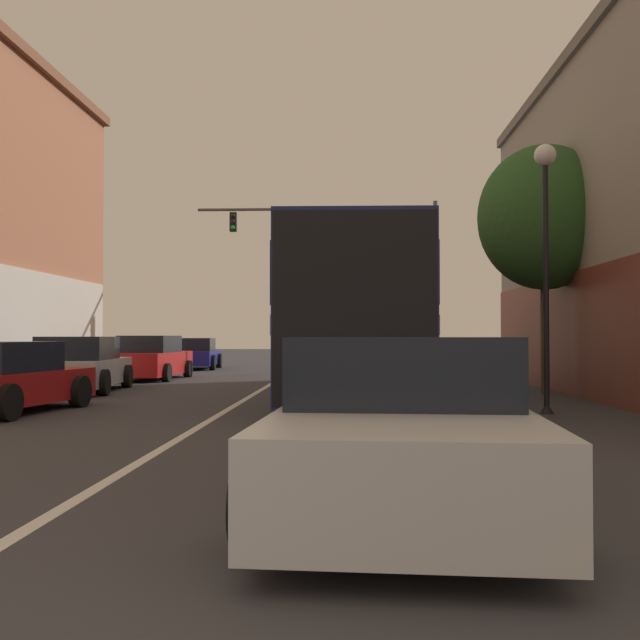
{
  "coord_description": "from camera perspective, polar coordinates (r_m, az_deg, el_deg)",
  "views": [
    {
      "loc": [
        2.31,
        -1.33,
        1.38
      ],
      "look_at": [
        1.63,
        15.1,
        1.74
      ],
      "focal_mm": 42.0,
      "sensor_mm": 36.0,
      "label": 1
    }
  ],
  "objects": [
    {
      "name": "lane_center_line",
      "position": [
        18.3,
        -4.93,
        -5.57
      ],
      "size": [
        0.14,
        45.55,
        0.01
      ],
      "color": "silver",
      "rests_on": "ground_plane"
    },
    {
      "name": "bus",
      "position": [
        17.73,
        2.35,
        0.44
      ],
      "size": [
        3.03,
        12.59,
        3.39
      ],
      "rotation": [
        0.0,
        0.0,
        1.58
      ],
      "color": "navy",
      "rests_on": "ground_plane"
    },
    {
      "name": "hatchback_foreground",
      "position": [
        6.25,
        6.3,
        -7.9
      ],
      "size": [
        2.34,
        4.68,
        1.37
      ],
      "rotation": [
        0.0,
        0.0,
        1.51
      ],
      "color": "silver",
      "rests_on": "ground_plane"
    },
    {
      "name": "parked_car_left_mid",
      "position": [
        24.67,
        -12.71,
        -2.9
      ],
      "size": [
        1.97,
        4.39,
        1.41
      ],
      "rotation": [
        0.0,
        0.0,
        1.55
      ],
      "color": "red",
      "rests_on": "ground_plane"
    },
    {
      "name": "parked_car_left_far",
      "position": [
        32.13,
        -9.67,
        -2.59
      ],
      "size": [
        2.35,
        4.02,
        1.31
      ],
      "rotation": [
        0.0,
        0.0,
        1.64
      ],
      "color": "navy",
      "rests_on": "ground_plane"
    },
    {
      "name": "parked_car_left_distant",
      "position": [
        19.64,
        -17.78,
        -3.33
      ],
      "size": [
        2.28,
        4.59,
        1.38
      ],
      "rotation": [
        0.0,
        0.0,
        1.67
      ],
      "color": "silver",
      "rests_on": "ground_plane"
    },
    {
      "name": "traffic_signal_gantry",
      "position": [
        31.1,
        2.73,
        5.87
      ],
      "size": [
        9.96,
        0.36,
        6.97
      ],
      "color": "#514C47",
      "rests_on": "ground_plane"
    },
    {
      "name": "street_lamp",
      "position": [
        14.09,
        16.81,
        6.36
      ],
      "size": [
        0.39,
        0.39,
        4.84
      ],
      "color": "black",
      "rests_on": "ground_plane"
    },
    {
      "name": "street_tree_near",
      "position": [
        18.81,
        16.71,
        7.48
      ],
      "size": [
        3.15,
        2.84,
        5.96
      ],
      "color": "brown",
      "rests_on": "ground_plane"
    }
  ]
}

